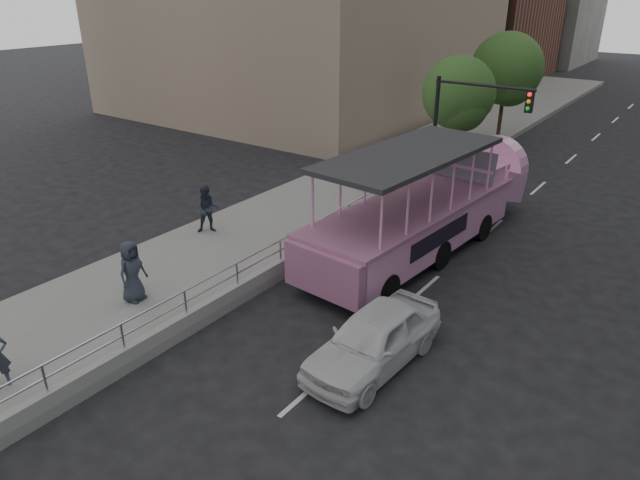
# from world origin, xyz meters

# --- Properties ---
(ground) EXTENTS (160.00, 160.00, 0.00)m
(ground) POSITION_xyz_m (0.00, 0.00, 0.00)
(ground) COLOR black
(sidewalk) EXTENTS (5.50, 80.00, 0.30)m
(sidewalk) POSITION_xyz_m (-5.75, 10.00, 0.15)
(sidewalk) COLOR gray
(sidewalk) RESTS_ON ground
(kerb_wall) EXTENTS (0.24, 30.00, 0.36)m
(kerb_wall) POSITION_xyz_m (-3.12, 2.00, 0.48)
(kerb_wall) COLOR gray
(kerb_wall) RESTS_ON sidewalk
(guardrail) EXTENTS (0.07, 22.00, 0.71)m
(guardrail) POSITION_xyz_m (-3.12, 2.00, 1.14)
(guardrail) COLOR silver
(guardrail) RESTS_ON kerb_wall
(duck_boat) EXTENTS (3.76, 11.80, 3.85)m
(duck_boat) POSITION_xyz_m (-0.40, 7.10, 1.43)
(duck_boat) COLOR black
(duck_boat) RESTS_ON ground
(car) EXTENTS (2.02, 4.47, 1.49)m
(car) POSITION_xyz_m (1.68, -0.20, 0.74)
(car) COLOR silver
(car) RESTS_ON ground
(pedestrian_mid) EXTENTS (1.10, 1.10, 1.80)m
(pedestrian_mid) POSITION_xyz_m (-7.28, 2.86, 1.20)
(pedestrian_mid) COLOR #2A313E
(pedestrian_mid) RESTS_ON sidewalk
(pedestrian_far) EXTENTS (0.70, 0.97, 1.86)m
(pedestrian_far) POSITION_xyz_m (-5.38, -1.96, 1.23)
(pedestrian_far) COLOR #2A313E
(pedestrian_far) RESTS_ON sidewalk
(parking_sign) EXTENTS (0.19, 0.62, 2.81)m
(parking_sign) POSITION_xyz_m (-2.63, 8.32, 1.76)
(parking_sign) COLOR black
(parking_sign) RESTS_ON ground
(traffic_signal) EXTENTS (4.20, 0.32, 5.20)m
(traffic_signal) POSITION_xyz_m (-1.70, 12.50, 3.50)
(traffic_signal) COLOR black
(traffic_signal) RESTS_ON ground
(street_tree_near) EXTENTS (3.52, 3.52, 5.72)m
(street_tree_near) POSITION_xyz_m (-3.30, 15.93, 3.82)
(street_tree_near) COLOR #3B251B
(street_tree_near) RESTS_ON ground
(street_tree_far) EXTENTS (3.97, 3.97, 6.45)m
(street_tree_far) POSITION_xyz_m (-3.10, 21.93, 4.31)
(street_tree_far) COLOR #3B251B
(street_tree_far) RESTS_ON ground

